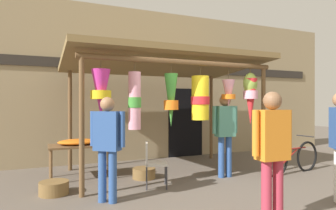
# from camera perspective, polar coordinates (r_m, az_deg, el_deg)

# --- Properties ---
(ground_plane) EXTENTS (30.00, 30.00, 0.00)m
(ground_plane) POSITION_cam_1_polar(r_m,az_deg,el_deg) (6.06, 5.30, -14.61)
(ground_plane) COLOR #60564C
(shop_facade) EXTENTS (12.89, 0.29, 4.17)m
(shop_facade) POSITION_cam_1_polar(r_m,az_deg,el_deg) (8.41, -3.77, 3.85)
(shop_facade) COLOR #9E8966
(shop_facade) RESTS_ON ground_plane
(market_stall_canopy) EXTENTS (4.34, 2.65, 2.65)m
(market_stall_canopy) POSITION_cam_1_polar(r_m,az_deg,el_deg) (6.43, 0.26, 6.14)
(market_stall_canopy) COLOR brown
(market_stall_canopy) RESTS_ON ground_plane
(display_table) EXTENTS (1.33, 0.71, 0.70)m
(display_table) POSITION_cam_1_polar(r_m,az_deg,el_deg) (6.46, -16.29, -7.96)
(display_table) COLOR brown
(display_table) RESTS_ON ground_plane
(flower_heap_on_table) EXTENTS (0.81, 0.57, 0.12)m
(flower_heap_on_table) POSITION_cam_1_polar(r_m,az_deg,el_deg) (6.42, -16.89, -6.84)
(flower_heap_on_table) COLOR orange
(flower_heap_on_table) RESTS_ON display_table
(folding_chair) EXTENTS (0.51, 0.51, 0.84)m
(folding_chair) POSITION_cam_1_polar(r_m,az_deg,el_deg) (5.56, -3.08, -10.65)
(folding_chair) COLOR beige
(folding_chair) RESTS_ON ground_plane
(wicker_basket_by_table) EXTENTS (0.49, 0.49, 0.22)m
(wicker_basket_by_table) POSITION_cam_1_polar(r_m,az_deg,el_deg) (5.58, -21.23, -14.75)
(wicker_basket_by_table) COLOR brown
(wicker_basket_by_table) RESTS_ON ground_plane
(wicker_basket_spare) EXTENTS (0.48, 0.48, 0.22)m
(wicker_basket_spare) POSITION_cam_1_polar(r_m,az_deg,el_deg) (6.29, -4.69, -13.03)
(wicker_basket_spare) COLOR brown
(wicker_basket_spare) RESTS_ON ground_plane
(parked_bicycle) EXTENTS (1.74, 0.44, 0.92)m
(parked_bicycle) POSITION_cam_1_polar(r_m,az_deg,el_deg) (7.20, 22.96, -9.42)
(parked_bicycle) COLOR black
(parked_bicycle) RESTS_ON ground_plane
(customer_foreground) EXTENTS (0.59, 0.24, 1.74)m
(customer_foreground) POSITION_cam_1_polar(r_m,az_deg,el_deg) (6.35, 10.99, -4.43)
(customer_foreground) COLOR #2D5193
(customer_foreground) RESTS_ON ground_plane
(shopper_by_bananas) EXTENTS (0.48, 0.42, 1.66)m
(shopper_by_bananas) POSITION_cam_1_polar(r_m,az_deg,el_deg) (4.75, -11.66, -6.69)
(shopper_by_bananas) COLOR #2D5193
(shopper_by_bananas) RESTS_ON ground_plane
(passerby_at_right) EXTENTS (0.59, 0.24, 1.71)m
(passerby_at_right) POSITION_cam_1_polar(r_m,az_deg,el_deg) (3.98, 19.57, -7.57)
(passerby_at_right) COLOR #B23347
(passerby_at_right) RESTS_ON ground_plane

